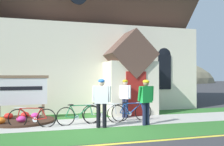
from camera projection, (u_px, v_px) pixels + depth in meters
The scene contains 17 objects.
ground at pixel (77, 115), 12.66m from camera, with size 140.00×140.00×0.00m, color #333335.
sidewalk_slab at pixel (89, 123), 10.44m from camera, with size 32.00×2.22×0.01m, color #A8A59E.
grass_verge at pixel (103, 134), 8.35m from camera, with size 32.00×2.13×0.01m, color #2D6628.
church_lawn at pixel (81, 116), 12.27m from camera, with size 24.00×1.60×0.01m, color #2D6628.
curb_paint_stripe at pixel (114, 144), 7.19m from camera, with size 28.00×0.16×0.01m, color yellow.
church_building at pixel (61, 34), 17.45m from camera, with size 14.28×11.79×13.72m.
church_sign at pixel (22, 91), 11.19m from camera, with size 2.27×0.24×1.92m.
flower_bed at pixel (20, 120), 10.61m from camera, with size 2.71×2.71×0.34m.
bicycle_black at pixel (79, 115), 10.04m from camera, with size 1.78×0.24×0.83m.
bicycle_red at pixel (132, 112), 10.92m from camera, with size 1.77×0.09×0.81m.
bicycle_white at pixel (104, 113), 10.49m from camera, with size 1.70×0.50×0.83m.
bicycle_silver at pixel (32, 118), 9.51m from camera, with size 1.71×0.44×0.78m.
cyclist_in_orange_jersey at pixel (101, 99), 9.48m from camera, with size 0.63×0.41×1.78m.
cyclist_in_blue_jersey at pixel (146, 98), 9.98m from camera, with size 0.67×0.34×1.74m.
cyclist_in_green_jersey at pixel (125, 95), 11.71m from camera, with size 0.43×0.68×1.73m.
roadside_conifer at pixel (160, 50), 20.83m from camera, with size 2.87×2.87×6.00m.
distant_hill at pixel (46, 84), 65.64m from camera, with size 96.18×40.36×20.44m, color #847A5B.
Camera 1 is at (-1.99, -8.65, 1.88)m, focal length 41.72 mm.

